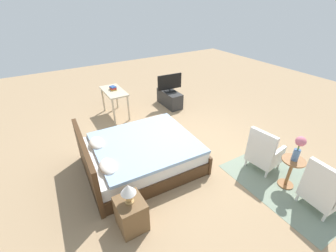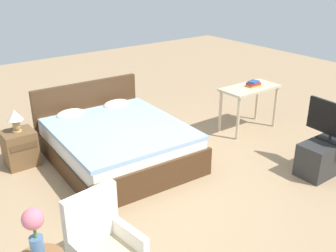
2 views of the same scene
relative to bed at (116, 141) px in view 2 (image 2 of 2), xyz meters
The scene contains 10 objects.
ground_plane 1.12m from the bed, 81.81° to the right, with size 16.00×16.00×0.00m, color #A38460.
bed is the anchor object (origin of this frame).
armchair_by_window_right 2.47m from the bed, 122.21° to the right, with size 0.60×0.60×0.92m.
flower_vase 2.89m from the bed, 131.86° to the right, with size 0.17×0.17×0.48m.
nightstand 1.38m from the bed, 149.68° to the left, with size 0.44×0.41×0.53m.
table_lamp 1.45m from the bed, 149.65° to the left, with size 0.22×0.22×0.33m.
tv_stand 3.04m from the bed, 43.02° to the right, with size 0.96×0.40×0.47m.
tv_flatscreen 3.07m from the bed, 42.99° to the right, with size 0.22×0.79×0.54m.
vanity_desk 2.49m from the bed, ahead, with size 1.04×0.52×0.78m.
book_stack 2.59m from the bed, ahead, with size 0.23×0.18×0.10m.
Camera 2 is at (-2.69, -3.61, 2.80)m, focal length 42.00 mm.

